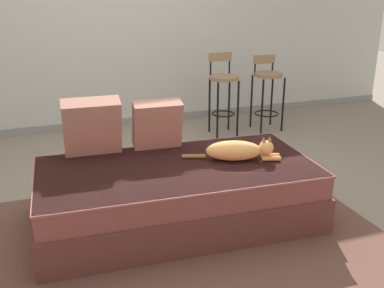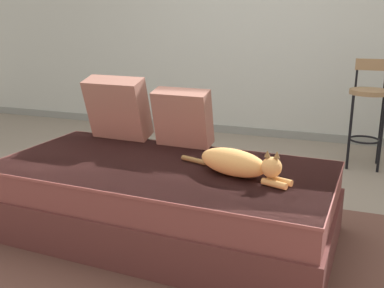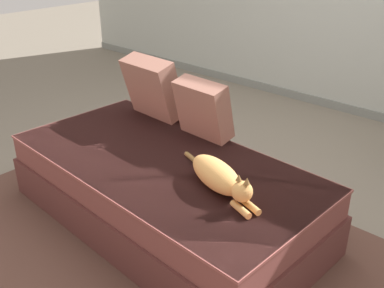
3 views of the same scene
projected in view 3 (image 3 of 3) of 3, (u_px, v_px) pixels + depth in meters
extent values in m
plane|color=slate|center=(204.00, 195.00, 3.23)|extent=(16.00, 16.00, 0.00)
cube|color=gray|center=(341.00, 107.00, 4.68)|extent=(8.00, 0.02, 0.09)
cube|color=brown|center=(131.00, 241.00, 2.76)|extent=(2.74, 2.12, 0.01)
cube|color=brown|center=(164.00, 203.00, 2.90)|extent=(2.08, 1.12, 0.27)
cube|color=brown|center=(164.00, 172.00, 2.80)|extent=(2.04, 1.07, 0.18)
cube|color=brown|center=(163.00, 161.00, 2.77)|extent=(2.05, 1.09, 0.02)
cube|color=#936051|center=(153.00, 88.00, 3.28)|extent=(0.44, 0.29, 0.46)
cube|color=#936051|center=(203.00, 109.00, 2.97)|extent=(0.39, 0.24, 0.40)
ellipsoid|color=tan|center=(216.00, 174.00, 2.45)|extent=(0.45, 0.29, 0.15)
sphere|color=tan|center=(242.00, 192.00, 2.25)|extent=(0.11, 0.11, 0.11)
cone|color=brown|center=(239.00, 177.00, 2.24)|extent=(0.03, 0.03, 0.04)
cone|color=brown|center=(247.00, 181.00, 2.21)|extent=(0.03, 0.03, 0.04)
cylinder|color=tan|center=(241.00, 209.00, 2.24)|extent=(0.14, 0.08, 0.04)
cylinder|color=tan|center=(250.00, 206.00, 2.27)|extent=(0.14, 0.08, 0.04)
cylinder|color=brown|center=(194.00, 159.00, 2.72)|extent=(0.18, 0.09, 0.03)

